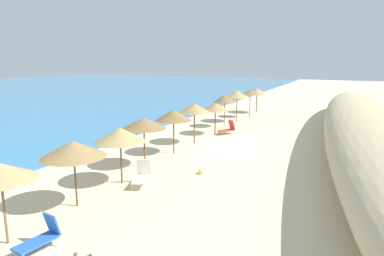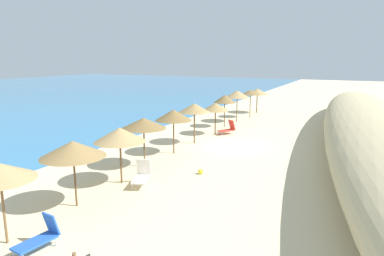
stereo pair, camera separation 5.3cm
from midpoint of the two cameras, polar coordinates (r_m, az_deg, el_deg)
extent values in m
plane|color=beige|center=(24.40, 6.09, -2.83)|extent=(160.00, 160.00, 0.00)
ellipsoid|color=#C9B586|center=(24.08, 28.05, -0.62)|extent=(45.14, 10.50, 3.04)
cylinder|color=brown|center=(13.02, -28.61, -11.75)|extent=(0.08, 0.08, 2.35)
cone|color=tan|center=(12.60, -29.17, -6.27)|extent=(2.25, 2.25, 0.55)
cylinder|color=brown|center=(15.00, -18.72, -8.12)|extent=(0.08, 0.08, 2.26)
cone|color=olive|center=(14.63, -19.05, -3.29)|extent=(2.60, 2.60, 0.65)
cylinder|color=brown|center=(17.13, -11.66, -5.36)|extent=(0.09, 0.09, 2.22)
cone|color=tan|center=(16.80, -11.84, -1.09)|extent=(2.48, 2.48, 0.70)
cylinder|color=brown|center=(19.50, -7.92, -3.00)|extent=(0.09, 0.09, 2.33)
cone|color=olive|center=(19.21, -8.02, 0.80)|extent=(2.50, 2.50, 0.59)
cylinder|color=brown|center=(21.99, -3.10, -1.29)|extent=(0.09, 0.09, 2.30)
cone|color=olive|center=(21.74, -3.14, 2.16)|extent=(2.31, 2.31, 0.69)
cylinder|color=brown|center=(24.56, 0.33, 0.20)|extent=(0.10, 0.10, 2.39)
cone|color=#9E7F4C|center=(24.33, 0.33, 3.34)|extent=(2.25, 2.25, 0.63)
cylinder|color=brown|center=(27.58, 3.77, 1.06)|extent=(0.09, 0.09, 2.05)
cone|color=#9E7F4C|center=(27.39, 3.80, 3.52)|extent=(2.09, 2.09, 0.64)
cylinder|color=brown|center=(30.58, 5.29, 2.31)|extent=(0.07, 0.07, 2.31)
cone|color=olive|center=(30.40, 5.34, 4.83)|extent=(1.96, 1.96, 0.69)
cylinder|color=brown|center=(33.18, 7.31, 3.13)|extent=(0.08, 0.08, 2.48)
cone|color=tan|center=(33.01, 7.38, 5.57)|extent=(2.36, 2.36, 0.66)
cylinder|color=brown|center=(35.90, 9.46, 3.70)|extent=(0.08, 0.08, 2.49)
cone|color=olive|center=(35.74, 9.53, 5.83)|extent=(1.96, 1.96, 0.50)
cylinder|color=brown|center=(39.10, 10.54, 4.08)|extent=(0.10, 0.10, 2.19)
cone|color=tan|center=(38.96, 10.61, 5.93)|extent=(2.47, 2.47, 0.64)
cube|color=white|center=(16.69, -8.43, -8.38)|extent=(1.39, 1.06, 0.07)
cube|color=white|center=(17.08, -8.00, -6.38)|extent=(0.47, 0.72, 0.85)
cylinder|color=silver|center=(16.37, -9.86, -9.59)|extent=(0.04, 0.04, 0.33)
cylinder|color=silver|center=(16.22, -7.87, -9.72)|extent=(0.04, 0.04, 0.33)
cylinder|color=silver|center=(17.31, -8.92, -8.38)|extent=(0.04, 0.04, 0.33)
cylinder|color=silver|center=(17.17, -7.04, -8.48)|extent=(0.04, 0.04, 0.33)
cube|color=red|center=(27.74, 5.51, -0.42)|extent=(1.42, 1.20, 0.07)
cube|color=red|center=(28.03, 6.50, 0.54)|extent=(0.59, 0.68, 0.80)
cylinder|color=silver|center=(27.65, 4.27, -0.80)|extent=(0.04, 0.04, 0.27)
cylinder|color=silver|center=(27.25, 4.92, -0.99)|extent=(0.04, 0.04, 0.27)
cylinder|color=silver|center=(28.31, 6.06, -0.54)|extent=(0.04, 0.04, 0.27)
cylinder|color=silver|center=(27.91, 6.72, -0.73)|extent=(0.04, 0.04, 0.27)
cube|color=blue|center=(12.44, -24.46, -16.79)|extent=(1.38, 0.74, 0.07)
cube|color=blue|center=(12.57, -22.17, -14.38)|extent=(0.32, 0.61, 0.74)
cylinder|color=silver|center=(12.48, -27.30, -17.91)|extent=(0.04, 0.04, 0.29)
cylinder|color=silver|center=(12.98, -22.86, -16.33)|extent=(0.04, 0.04, 0.29)
cylinder|color=silver|center=(12.60, -21.52, -17.09)|extent=(0.04, 0.04, 0.29)
sphere|color=yellow|center=(18.34, 1.38, -7.18)|extent=(0.27, 0.27, 0.27)
camera|label=1|loc=(0.03, -90.06, -0.01)|focal=32.40mm
camera|label=2|loc=(0.03, 89.94, 0.01)|focal=32.40mm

